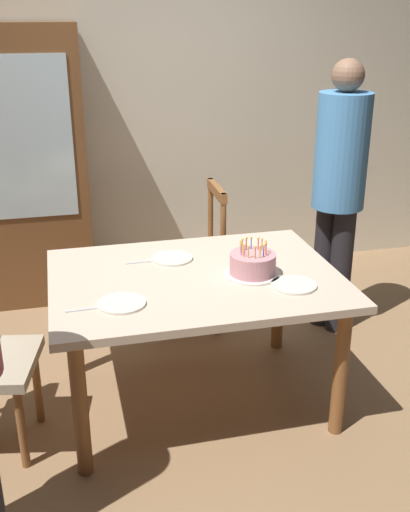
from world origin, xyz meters
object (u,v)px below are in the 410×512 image
dining_table (195,291)px  plate_near_guest (294,285)px  chair_spindle_back (191,261)px  person_guest (339,183)px  plate_far_side (172,258)px  birthday_cake (253,265)px  plate_near_celebrant (122,303)px  china_cabinet (4,171)px

dining_table → plate_near_guest: 0.50m
chair_spindle_back → person_guest: 1.05m
plate_far_side → person_guest: size_ratio=0.13×
dining_table → chair_spindle_back: size_ratio=1.51×
dining_table → person_guest: bearing=30.3°
birthday_cake → plate_far_side: bearing=139.1°
plate_near_celebrant → person_guest: (1.44, 0.85, 0.24)m
dining_table → chair_spindle_back: chair_spindle_back is taller
plate_far_side → plate_near_guest: 0.69m
plate_near_celebrant → chair_spindle_back: chair_spindle_back is taller
plate_near_guest → china_cabinet: (-1.41, 1.80, 0.21)m
chair_spindle_back → china_cabinet: (-1.14, 0.71, 0.49)m
china_cabinet → plate_near_guest: bearing=-51.9°
birthday_cake → chair_spindle_back: size_ratio=0.29×
birthday_cake → chair_spindle_back: 0.98m
plate_near_celebrant → plate_near_guest: same height
plate_near_guest → chair_spindle_back: 1.16m
dining_table → plate_far_side: (-0.07, 0.24, 0.09)m
dining_table → birthday_cake: size_ratio=5.13×
birthday_cake → dining_table: bearing=166.9°
dining_table → china_cabinet: china_cabinet is taller
china_cabinet → dining_table: bearing=-57.9°
birthday_cake → plate_far_side: size_ratio=1.27×
plate_far_side → person_guest: bearing=18.5°
plate_near_guest → chair_spindle_back: size_ratio=0.23×
plate_far_side → plate_near_guest: (0.50, -0.48, 0.00)m
plate_near_celebrant → person_guest: bearing=30.6°
chair_spindle_back → china_cabinet: 1.43m
birthday_cake → plate_near_celebrant: size_ratio=1.27×
dining_table → birthday_cake: birthday_cake is taller
plate_far_side → plate_near_guest: bearing=-43.5°
plate_far_side → chair_spindle_back: (0.24, 0.61, -0.28)m
chair_spindle_back → china_cabinet: bearing=148.2°
chair_spindle_back → plate_near_guest: bearing=-76.2°
dining_table → person_guest: person_guest is taller
birthday_cake → plate_near_guest: size_ratio=1.27×
birthday_cake → plate_far_side: 0.47m
dining_table → plate_far_side: 0.27m
plate_far_side → china_cabinet: size_ratio=0.12×
plate_far_side → dining_table: bearing=-73.2°
plate_near_guest → person_guest: bearing=54.1°
dining_table → chair_spindle_back: (0.16, 0.85, -0.19)m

